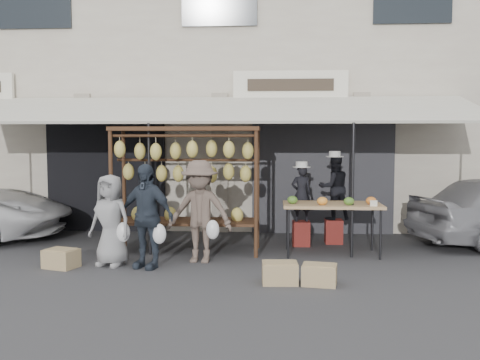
% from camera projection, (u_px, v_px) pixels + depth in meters
% --- Properties ---
extents(ground_plane, '(90.00, 90.00, 0.00)m').
position_uv_depth(ground_plane, '(197.00, 272.00, 8.17)').
color(ground_plane, '#2D2D30').
extents(shophouse, '(24.00, 6.15, 7.30)m').
position_uv_depth(shophouse, '(231.00, 78.00, 14.35)').
color(shophouse, beige).
rests_on(shophouse, ground_plane).
extents(awning, '(10.00, 2.35, 2.92)m').
position_uv_depth(awning, '(214.00, 110.00, 10.24)').
color(awning, beige).
rests_on(awning, ground_plane).
extents(banana_rack, '(2.60, 0.90, 2.24)m').
position_uv_depth(banana_rack, '(186.00, 165.00, 9.44)').
color(banana_rack, '#432918').
rests_on(banana_rack, ground_plane).
extents(produce_table, '(1.70, 0.90, 1.04)m').
position_uv_depth(produce_table, '(332.00, 206.00, 9.29)').
color(produce_table, tan).
rests_on(produce_table, ground_plane).
extents(vendor_left, '(0.42, 0.31, 1.06)m').
position_uv_depth(vendor_left, '(301.00, 193.00, 10.08)').
color(vendor_left, black).
rests_on(vendor_left, stool_left).
extents(vendor_right, '(0.70, 0.60, 1.25)m').
position_uv_depth(vendor_right, '(334.00, 187.00, 10.30)').
color(vendor_right, black).
rests_on(vendor_right, stool_right).
extents(customer_left, '(0.82, 0.66, 1.46)m').
position_uv_depth(customer_left, '(110.00, 220.00, 8.52)').
color(customer_left, gray).
rests_on(customer_left, ground_plane).
extents(customer_mid, '(1.04, 0.70, 1.64)m').
position_uv_depth(customer_mid, '(146.00, 216.00, 8.36)').
color(customer_mid, '#2A323E').
rests_on(customer_mid, ground_plane).
extents(customer_right, '(1.16, 0.76, 1.68)m').
position_uv_depth(customer_right, '(200.00, 211.00, 8.74)').
color(customer_right, brown).
rests_on(customer_right, ground_plane).
extents(stool_left, '(0.40, 0.40, 0.47)m').
position_uv_depth(stool_left, '(301.00, 233.00, 10.14)').
color(stool_left, maroon).
rests_on(stool_left, ground_plane).
extents(stool_right, '(0.34, 0.34, 0.46)m').
position_uv_depth(stool_right, '(334.00, 231.00, 10.36)').
color(stool_right, maroon).
rests_on(stool_right, ground_plane).
extents(crate_near_a, '(0.51, 0.40, 0.30)m').
position_uv_depth(crate_near_a, '(280.00, 273.00, 7.50)').
color(crate_near_a, tan).
rests_on(crate_near_a, ground_plane).
extents(crate_near_b, '(0.52, 0.43, 0.28)m').
position_uv_depth(crate_near_b, '(319.00, 275.00, 7.43)').
color(crate_near_b, tan).
rests_on(crate_near_b, ground_plane).
extents(crate_far, '(0.58, 0.50, 0.29)m').
position_uv_depth(crate_far, '(61.00, 259.00, 8.41)').
color(crate_far, tan).
rests_on(crate_far, ground_plane).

